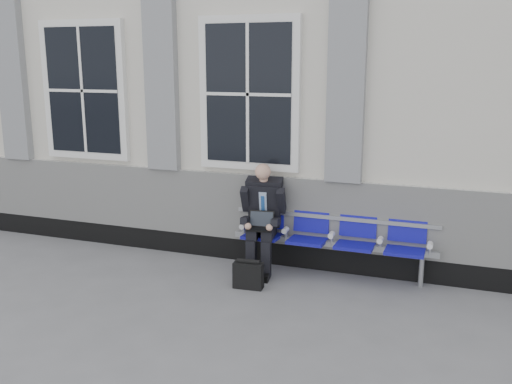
% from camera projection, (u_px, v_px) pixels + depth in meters
% --- Properties ---
extents(ground, '(70.00, 70.00, 0.00)m').
position_uv_depth(ground, '(177.00, 298.00, 6.57)').
color(ground, slate).
rests_on(ground, ground).
extents(station_building, '(14.40, 4.40, 4.49)m').
position_uv_depth(station_building, '(271.00, 88.00, 9.25)').
color(station_building, beige).
rests_on(station_building, ground).
extents(bench, '(2.60, 0.47, 0.91)m').
position_uv_depth(bench, '(333.00, 233.00, 7.16)').
color(bench, '#9EA0A3').
rests_on(bench, ground).
extents(businessman, '(0.59, 0.79, 1.41)m').
position_uv_depth(businessman, '(263.00, 213.00, 7.28)').
color(businessman, black).
rests_on(businessman, ground).
extents(briefcase, '(0.37, 0.18, 0.36)m').
position_uv_depth(briefcase, '(248.00, 275.00, 6.82)').
color(briefcase, black).
rests_on(briefcase, ground).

